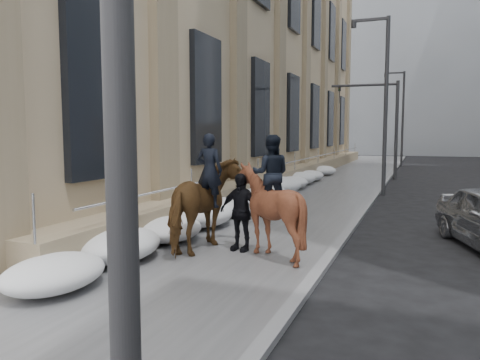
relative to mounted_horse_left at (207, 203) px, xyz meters
The scene contains 13 objects.
ground 1.95m from the mounted_horse_left, 85.48° to the right, with size 140.00×140.00×0.00m, color black.
sidewalk 8.57m from the mounted_horse_left, 89.20° to the left, with size 5.00×80.00×0.12m, color #4E4E50.
curb 9.00m from the mounted_horse_left, 72.12° to the left, with size 0.24×80.00×0.12m, color slate.
limestone_building 20.63m from the mounted_horse_left, 105.56° to the left, with size 6.10×44.00×18.00m.
bg_building_mid 60.01m from the mounted_horse_left, 85.97° to the left, with size 30.00×12.00×28.00m, color slate.
bg_building_far 71.28m from the mounted_horse_left, 94.77° to the left, with size 24.00×12.00×20.00m, color gray.
streetlight_mid 13.24m from the mounted_horse_left, 77.11° to the left, with size 1.71×0.24×8.00m.
streetlight_far 32.79m from the mounted_horse_left, 84.97° to the left, with size 1.71×0.24×8.00m.
traffic_signal 20.79m from the mounted_horse_left, 83.89° to the left, with size 4.10×0.22×6.00m.
snow_bank 6.77m from the mounted_horse_left, 101.16° to the left, with size 1.70×18.10×0.76m.
mounted_horse_left is the anchor object (origin of this frame).
mounted_horse_right 1.51m from the mounted_horse_left, ahead, with size 2.06×2.21×2.69m.
pedestrian 0.80m from the mounted_horse_left, 19.70° to the left, with size 1.06×0.44×1.80m, color black.
Camera 1 is at (4.47, -8.20, 2.84)m, focal length 35.00 mm.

